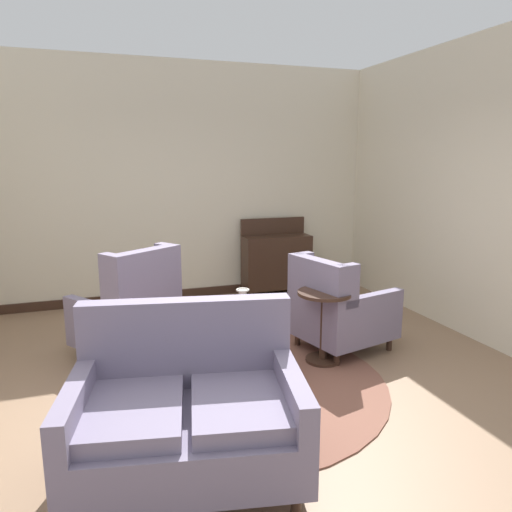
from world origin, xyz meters
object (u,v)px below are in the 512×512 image
object	(u,v)px
porcelain_vase	(243,314)
sideboard	(276,261)
coffee_table	(239,342)
settee	(187,412)
side_table	(324,320)
armchair_foreground_right	(338,310)
armchair_near_sideboard	(131,314)

from	to	relation	value
porcelain_vase	sideboard	bearing A→B (deg)	62.90
coffee_table	settee	world-z (taller)	settee
porcelain_vase	side_table	world-z (taller)	porcelain_vase
porcelain_vase	armchair_foreground_right	xyz separation A→B (m)	(1.12, 0.38, -0.20)
coffee_table	armchair_foreground_right	size ratio (longest dim) A/B	0.79
coffee_table	porcelain_vase	world-z (taller)	porcelain_vase
armchair_near_sideboard	sideboard	distance (m)	2.75
coffee_table	armchair_near_sideboard	world-z (taller)	armchair_near_sideboard
armchair_near_sideboard	side_table	bearing A→B (deg)	125.01
armchair_foreground_right	sideboard	xyz separation A→B (m)	(0.16, 2.12, 0.07)
porcelain_vase	side_table	distance (m)	0.88
settee	side_table	bearing A→B (deg)	50.07
armchair_foreground_right	settee	bearing A→B (deg)	115.11
porcelain_vase	armchair_foreground_right	bearing A→B (deg)	18.67
armchair_foreground_right	sideboard	size ratio (longest dim) A/B	0.95
armchair_foreground_right	coffee_table	bearing A→B (deg)	94.09
coffee_table	side_table	size ratio (longest dim) A/B	1.15
armchair_foreground_right	side_table	xyz separation A→B (m)	(-0.28, -0.23, 0.00)
porcelain_vase	settee	world-z (taller)	settee
coffee_table	armchair_foreground_right	distance (m)	1.22
coffee_table	armchair_near_sideboard	size ratio (longest dim) A/B	0.72
settee	porcelain_vase	bearing A→B (deg)	68.82
coffee_table	sideboard	xyz separation A→B (m)	(1.32, 2.50, 0.12)
settee	side_table	distance (m)	1.97
armchair_foreground_right	side_table	bearing A→B (deg)	115.92
porcelain_vase	sideboard	world-z (taller)	sideboard
coffee_table	armchair_foreground_right	bearing A→B (deg)	18.03
coffee_table	side_table	world-z (taller)	side_table
armchair_near_sideboard	sideboard	world-z (taller)	armchair_near_sideboard
settee	armchair_foreground_right	distance (m)	2.33
settee	side_table	world-z (taller)	settee
coffee_table	side_table	xyz separation A→B (m)	(0.88, 0.15, 0.05)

